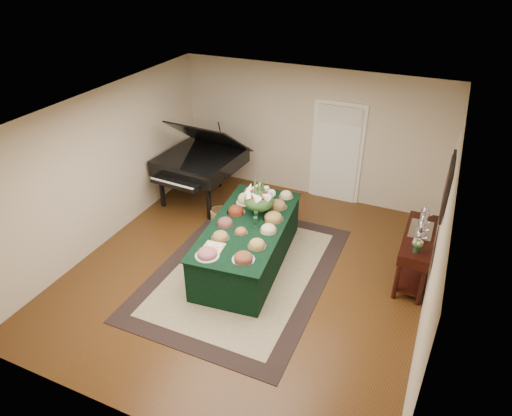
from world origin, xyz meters
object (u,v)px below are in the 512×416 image
at_px(floral_centerpiece, 259,197).
at_px(grand_piano, 200,161).
at_px(buffet_table, 248,244).
at_px(mahogany_sideboard, 418,245).

bearing_deg(floral_centerpiece, grand_piano, 146.38).
bearing_deg(buffet_table, floral_centerpiece, 85.47).
bearing_deg(grand_piano, mahogany_sideboard, -11.79).
relative_size(buffet_table, mahogany_sideboard, 1.91).
height_order(floral_centerpiece, mahogany_sideboard, floral_centerpiece).
xyz_separation_m(buffet_table, floral_centerpiece, (0.03, 0.39, 0.70)).
bearing_deg(floral_centerpiece, buffet_table, -94.53).
relative_size(floral_centerpiece, grand_piano, 0.29).
relative_size(grand_piano, mahogany_sideboard, 1.33).
distance_m(floral_centerpiece, mahogany_sideboard, 2.62).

